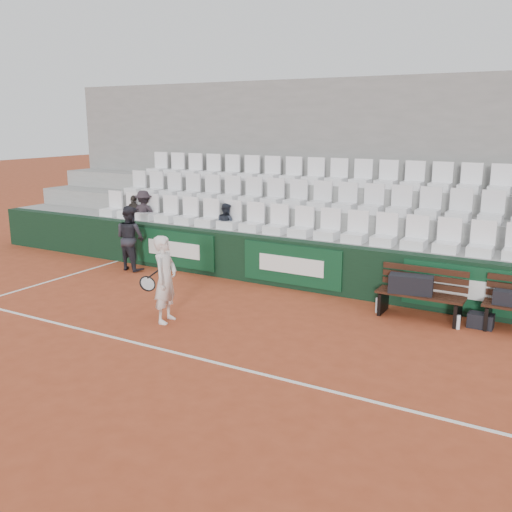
{
  "coord_description": "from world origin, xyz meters",
  "views": [
    {
      "loc": [
        4.79,
        -6.3,
        3.39
      ],
      "look_at": [
        -0.21,
        2.4,
        1.0
      ],
      "focal_mm": 40.0,
      "sensor_mm": 36.0,
      "label": 1
    }
  ],
  "objects_px": {
    "sports_bag_left": "(411,284)",
    "ball_kid": "(130,238)",
    "water_bottle_far": "(458,322)",
    "spectator_b": "(134,198)",
    "bench_left": "(419,306)",
    "water_bottle_near": "(378,305)",
    "spectator_a": "(143,196)",
    "sports_bag_ground": "(481,321)",
    "spectator_c": "(226,206)",
    "tennis_player": "(165,279)",
    "sports_bag_right": "(510,298)"
  },
  "relations": [
    {
      "from": "sports_bag_right",
      "to": "bench_left",
      "type": "bearing_deg",
      "value": -176.39
    },
    {
      "from": "sports_bag_left",
      "to": "water_bottle_near",
      "type": "distance_m",
      "value": 0.74
    },
    {
      "from": "sports_bag_left",
      "to": "ball_kid",
      "type": "xyz_separation_m",
      "value": [
        -6.52,
        0.1,
        0.14
      ]
    },
    {
      "from": "spectator_b",
      "to": "spectator_c",
      "type": "xyz_separation_m",
      "value": [
        2.76,
        0.0,
        -0.0
      ]
    },
    {
      "from": "water_bottle_near",
      "to": "sports_bag_ground",
      "type": "bearing_deg",
      "value": 3.56
    },
    {
      "from": "sports_bag_right",
      "to": "spectator_b",
      "type": "relative_size",
      "value": 0.5
    },
    {
      "from": "spectator_b",
      "to": "spectator_a",
      "type": "bearing_deg",
      "value": 177.26
    },
    {
      "from": "water_bottle_near",
      "to": "sports_bag_right",
      "type": "bearing_deg",
      "value": 4.13
    },
    {
      "from": "bench_left",
      "to": "spectator_c",
      "type": "xyz_separation_m",
      "value": [
        -4.74,
        1.13,
        1.28
      ]
    },
    {
      "from": "sports_bag_right",
      "to": "ball_kid",
      "type": "bearing_deg",
      "value": -179.73
    },
    {
      "from": "sports_bag_ground",
      "to": "sports_bag_left",
      "type": "bearing_deg",
      "value": -175.68
    },
    {
      "from": "spectator_a",
      "to": "sports_bag_ground",
      "type": "bearing_deg",
      "value": 148.61
    },
    {
      "from": "sports_bag_left",
      "to": "water_bottle_far",
      "type": "bearing_deg",
      "value": -10.83
    },
    {
      "from": "bench_left",
      "to": "water_bottle_far",
      "type": "bearing_deg",
      "value": -16.76
    },
    {
      "from": "water_bottle_far",
      "to": "sports_bag_ground",
      "type": "bearing_deg",
      "value": 39.11
    },
    {
      "from": "bench_left",
      "to": "water_bottle_near",
      "type": "xyz_separation_m",
      "value": [
        -0.73,
        -0.07,
        -0.09
      ]
    },
    {
      "from": "sports_bag_left",
      "to": "ball_kid",
      "type": "height_order",
      "value": "ball_kid"
    },
    {
      "from": "bench_left",
      "to": "spectator_c",
      "type": "distance_m",
      "value": 5.04
    },
    {
      "from": "tennis_player",
      "to": "ball_kid",
      "type": "bearing_deg",
      "value": 140.9
    },
    {
      "from": "sports_bag_right",
      "to": "sports_bag_ground",
      "type": "relative_size",
      "value": 1.24
    },
    {
      "from": "ball_kid",
      "to": "sports_bag_left",
      "type": "bearing_deg",
      "value": -174.18
    },
    {
      "from": "sports_bag_ground",
      "to": "spectator_b",
      "type": "distance_m",
      "value": 8.7
    },
    {
      "from": "water_bottle_near",
      "to": "ball_kid",
      "type": "bearing_deg",
      "value": 178.87
    },
    {
      "from": "water_bottle_far",
      "to": "spectator_b",
      "type": "relative_size",
      "value": 0.24
    },
    {
      "from": "water_bottle_near",
      "to": "ball_kid",
      "type": "relative_size",
      "value": 0.19
    },
    {
      "from": "water_bottle_near",
      "to": "ball_kid",
      "type": "height_order",
      "value": "ball_kid"
    },
    {
      "from": "bench_left",
      "to": "tennis_player",
      "type": "height_order",
      "value": "tennis_player"
    },
    {
      "from": "bench_left",
      "to": "water_bottle_near",
      "type": "height_order",
      "value": "bench_left"
    },
    {
      "from": "ball_kid",
      "to": "spectator_b",
      "type": "bearing_deg",
      "value": -46.38
    },
    {
      "from": "sports_bag_right",
      "to": "tennis_player",
      "type": "height_order",
      "value": "tennis_player"
    },
    {
      "from": "sports_bag_right",
      "to": "spectator_c",
      "type": "xyz_separation_m",
      "value": [
        -6.16,
        1.04,
        0.94
      ]
    },
    {
      "from": "bench_left",
      "to": "sports_bag_left",
      "type": "xyz_separation_m",
      "value": [
        -0.16,
        -0.05,
        0.38
      ]
    },
    {
      "from": "spectator_c",
      "to": "tennis_player",
      "type": "bearing_deg",
      "value": 128.1
    },
    {
      "from": "tennis_player",
      "to": "spectator_c",
      "type": "height_order",
      "value": "spectator_c"
    },
    {
      "from": "bench_left",
      "to": "spectator_a",
      "type": "height_order",
      "value": "spectator_a"
    },
    {
      "from": "sports_bag_left",
      "to": "spectator_c",
      "type": "bearing_deg",
      "value": 165.56
    },
    {
      "from": "ball_kid",
      "to": "spectator_a",
      "type": "height_order",
      "value": "spectator_a"
    },
    {
      "from": "water_bottle_far",
      "to": "tennis_player",
      "type": "height_order",
      "value": "tennis_player"
    },
    {
      "from": "sports_bag_left",
      "to": "spectator_c",
      "type": "height_order",
      "value": "spectator_c"
    },
    {
      "from": "sports_bag_left",
      "to": "bench_left",
      "type": "bearing_deg",
      "value": 15.82
    },
    {
      "from": "ball_kid",
      "to": "spectator_a",
      "type": "relative_size",
      "value": 1.3
    },
    {
      "from": "bench_left",
      "to": "ball_kid",
      "type": "height_order",
      "value": "ball_kid"
    },
    {
      "from": "ball_kid",
      "to": "spectator_a",
      "type": "distance_m",
      "value": 1.45
    },
    {
      "from": "water_bottle_far",
      "to": "spectator_c",
      "type": "relative_size",
      "value": 0.24
    },
    {
      "from": "water_bottle_near",
      "to": "spectator_b",
      "type": "relative_size",
      "value": 0.27
    },
    {
      "from": "sports_bag_right",
      "to": "water_bottle_far",
      "type": "height_order",
      "value": "sports_bag_right"
    },
    {
      "from": "spectator_c",
      "to": "sports_bag_right",
      "type": "bearing_deg",
      "value": -167.51
    },
    {
      "from": "sports_bag_left",
      "to": "spectator_a",
      "type": "xyz_separation_m",
      "value": [
        -7.03,
        1.18,
        0.97
      ]
    },
    {
      "from": "sports_bag_left",
      "to": "water_bottle_near",
      "type": "xyz_separation_m",
      "value": [
        -0.57,
        -0.02,
        -0.47
      ]
    },
    {
      "from": "spectator_b",
      "to": "sports_bag_ground",
      "type": "bearing_deg",
      "value": 169.96
    }
  ]
}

